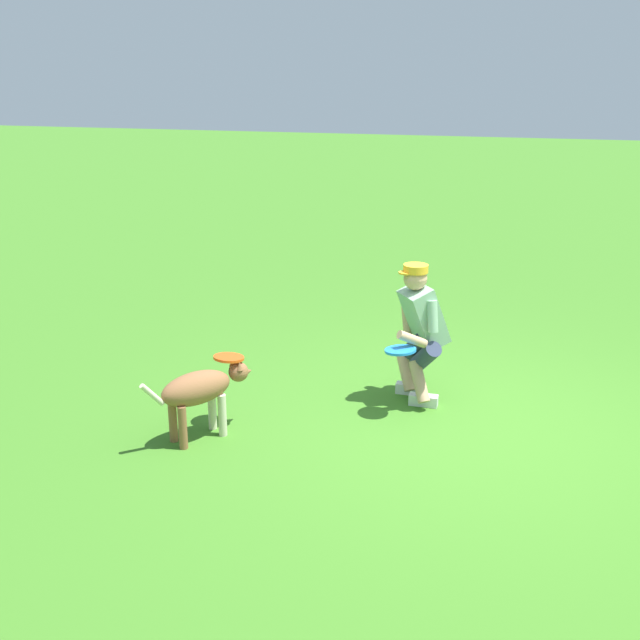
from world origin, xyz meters
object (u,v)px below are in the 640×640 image
at_px(person, 420,328).
at_px(dog, 202,390).
at_px(frisbee_held, 400,350).
at_px(frisbee_flying, 229,358).

distance_m(person, dog, 2.04).
height_order(dog, frisbee_held, frisbee_held).
distance_m(person, frisbee_flying, 1.75).
xyz_separation_m(dog, frisbee_held, (-1.48, -0.89, 0.19)).
distance_m(person, frisbee_held, 0.40).
height_order(person, frisbee_held, person).
bearing_deg(frisbee_flying, frisbee_held, -156.95).
distance_m(dog, frisbee_held, 1.73).
xyz_separation_m(frisbee_flying, frisbee_held, (-1.36, -0.58, 0.01)).
bearing_deg(frisbee_held, dog, 30.92).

